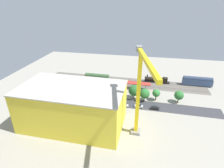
# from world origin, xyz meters

# --- Properties ---
(ground_plane) EXTENTS (163.99, 163.99, 0.00)m
(ground_plane) POSITION_xyz_m (0.00, 0.00, 0.00)
(ground_plane) COLOR #9E998C
(ground_plane) RESTS_ON ground
(rail_bed) EXTENTS (102.77, 16.99, 0.01)m
(rail_bed) POSITION_xyz_m (0.00, -21.43, 0.00)
(rail_bed) COLOR #665E54
(rail_bed) RESTS_ON ground
(street_asphalt) EXTENTS (102.65, 11.07, 0.01)m
(street_asphalt) POSITION_xyz_m (0.00, 4.52, 0.00)
(street_asphalt) COLOR #38383D
(street_asphalt) RESTS_ON ground
(track_rails) EXTENTS (102.47, 10.55, 0.12)m
(track_rails) POSITION_xyz_m (0.00, -21.43, 0.18)
(track_rails) COLOR #9E9EA8
(track_rails) RESTS_ON ground
(platform_canopy_near) EXTENTS (58.42, 5.24, 4.16)m
(platform_canopy_near) POSITION_xyz_m (12.43, -13.21, 3.96)
(platform_canopy_near) COLOR #B73328
(platform_canopy_near) RESTS_ON ground
(locomotive) EXTENTS (15.91, 2.98, 4.99)m
(locomotive) POSITION_xyz_m (-21.01, -24.89, 1.79)
(locomotive) COLOR black
(locomotive) RESTS_ON ground
(passenger_coach) EXTENTS (17.67, 3.34, 6.07)m
(passenger_coach) POSITION_xyz_m (-45.23, -24.89, 3.19)
(passenger_coach) COLOR black
(passenger_coach) RESTS_ON ground
(freight_coach_far) EXTENTS (16.23, 3.37, 5.87)m
(freight_coach_far) POSITION_xyz_m (17.47, -17.97, 3.07)
(freight_coach_far) COLOR black
(freight_coach_far) RESTS_ON ground
(parked_car_0) EXTENTS (4.15, 1.77, 1.76)m
(parked_car_0) POSITION_xyz_m (-19.17, 7.58, 0.78)
(parked_car_0) COLOR black
(parked_car_0) RESTS_ON ground
(parked_car_1) EXTENTS (4.25, 2.00, 1.68)m
(parked_car_1) POSITION_xyz_m (-11.22, 7.34, 0.74)
(parked_car_1) COLOR black
(parked_car_1) RESTS_ON ground
(parked_car_2) EXTENTS (4.06, 1.86, 1.62)m
(parked_car_2) POSITION_xyz_m (-4.00, 8.09, 0.72)
(parked_car_2) COLOR black
(parked_car_2) RESTS_ON ground
(parked_car_3) EXTENTS (4.80, 1.95, 1.73)m
(parked_car_3) POSITION_xyz_m (4.43, 8.14, 0.77)
(parked_car_3) COLOR black
(parked_car_3) RESTS_ON ground
(parked_car_4) EXTENTS (4.68, 1.98, 1.67)m
(parked_car_4) POSITION_xyz_m (11.61, 7.33, 0.75)
(parked_car_4) COLOR black
(parked_car_4) RESTS_ON ground
(construction_building) EXTENTS (42.39, 24.09, 17.30)m
(construction_building) POSITION_xyz_m (15.56, 25.77, 8.65)
(construction_building) COLOR yellow
(construction_building) RESTS_ON ground
(construction_roof_slab) EXTENTS (43.00, 24.70, 0.40)m
(construction_roof_slab) POSITION_xyz_m (15.56, 25.77, 17.50)
(construction_roof_slab) COLOR #B7B2A8
(construction_roof_slab) RESTS_ON construction_building
(tower_crane) EXTENTS (7.90, 29.35, 34.69)m
(tower_crane) POSITION_xyz_m (-11.83, 29.56, 21.07)
(tower_crane) COLOR gray
(tower_crane) RESTS_ON ground
(box_truck_0) EXTENTS (9.88, 2.50, 3.57)m
(box_truck_0) POSITION_xyz_m (4.03, 7.38, 1.76)
(box_truck_0) COLOR black
(box_truck_0) RESTS_ON ground
(street_tree_0) EXTENTS (5.38, 5.38, 7.19)m
(street_tree_0) POSITION_xyz_m (-13.58, 0.48, 4.49)
(street_tree_0) COLOR brown
(street_tree_0) RESTS_ON ground
(street_tree_1) EXTENTS (4.11, 4.11, 6.46)m
(street_tree_1) POSITION_xyz_m (-19.65, -1.47, 4.36)
(street_tree_1) COLOR brown
(street_tree_1) RESTS_ON ground
(street_tree_2) EXTENTS (4.82, 4.82, 6.73)m
(street_tree_2) POSITION_xyz_m (-31.13, -1.39, 4.30)
(street_tree_2) COLOR brown
(street_tree_2) RESTS_ON ground
(street_tree_3) EXTENTS (5.98, 5.98, 7.90)m
(street_tree_3) POSITION_xyz_m (-7.90, -1.07, 4.90)
(street_tree_3) COLOR brown
(street_tree_3) RESTS_ON ground
(street_tree_4) EXTENTS (4.27, 4.27, 7.27)m
(street_tree_4) POSITION_xyz_m (15.53, -1.21, 5.08)
(street_tree_4) COLOR brown
(street_tree_4) RESTS_ON ground
(traffic_light) EXTENTS (0.50, 0.36, 7.20)m
(traffic_light) POSITION_xyz_m (-9.88, -0.27, 4.71)
(traffic_light) COLOR #333333
(traffic_light) RESTS_ON ground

